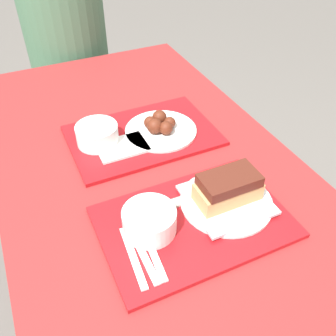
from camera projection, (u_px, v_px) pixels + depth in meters
ground_plane at (163, 323)px, 1.51m from camera, size 12.00×12.00×0.00m
picnic_table at (161, 209)px, 1.07m from camera, size 0.82×1.70×0.77m
picnic_bench_far at (80, 112)px, 1.99m from camera, size 0.78×0.28×0.45m
tray_near at (194, 222)px, 0.89m from camera, size 0.45×0.30×0.01m
tray_far at (143, 135)px, 1.16m from camera, size 0.45×0.30×0.01m
bowl_coleslaw_near at (149, 220)px, 0.85m from camera, size 0.12×0.12×0.06m
brisket_sandwich_plate at (227, 193)px, 0.91m from camera, size 0.23×0.23×0.09m
plastic_fork_near at (143, 253)px, 0.82m from camera, size 0.02×0.17×0.00m
plastic_knife_near at (152, 250)px, 0.82m from camera, size 0.03×0.17×0.00m
plastic_spoon_near at (133, 257)px, 0.81m from camera, size 0.03×0.17×0.00m
condiment_packet at (177, 202)px, 0.93m from camera, size 0.04×0.03×0.01m
bowl_coleslaw_far at (97, 134)px, 1.10m from camera, size 0.12×0.12×0.06m
wings_plate_far at (160, 127)px, 1.16m from camera, size 0.22×0.22×0.06m
napkin_far at (122, 147)px, 1.10m from camera, size 0.15×0.10×0.01m
person_seated_across at (68, 44)px, 1.75m from camera, size 0.37×0.37×0.73m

